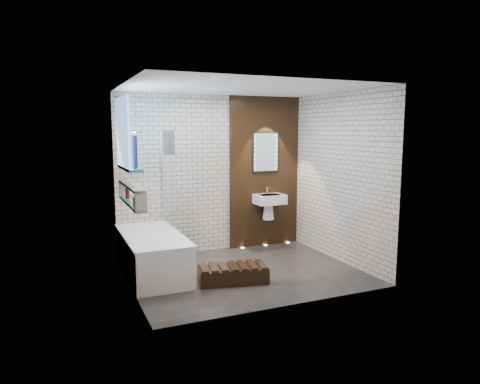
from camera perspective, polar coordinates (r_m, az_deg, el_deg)
name	(u,v)px	position (r m, az deg, el deg)	size (l,w,h in m)	color
ground	(244,272)	(6.38, 0.54, -10.45)	(3.20, 3.20, 0.00)	black
room_shell	(244,183)	(6.10, 0.56, 1.21)	(3.24, 3.20, 2.60)	#BAA494
walnut_panel	(264,172)	(7.64, 3.22, 2.61)	(1.30, 0.06, 2.60)	black
clerestory_window	(124,140)	(5.95, -14.90, 6.58)	(0.18, 1.00, 0.94)	#7FADE0
display_niche	(132,195)	(5.82, -13.98, -0.36)	(0.14, 1.30, 0.26)	#238173
bathtub	(152,254)	(6.35, -11.40, -7.96)	(0.79, 1.74, 0.70)	white
bath_screen	(168,180)	(6.66, -9.44, 1.52)	(0.01, 0.78, 1.40)	white
towel	(169,143)	(6.49, -9.28, 6.40)	(0.10, 0.27, 0.35)	black
shower_head	(136,132)	(6.58, -13.38, 7.62)	(0.18, 0.18, 0.02)	silver
washbasin	(269,203)	(7.53, 3.86, -1.40)	(0.50, 0.36, 0.58)	white
led_mirror	(266,152)	(7.58, 3.37, 5.21)	(0.50, 0.02, 0.70)	black
walnut_step	(233,274)	(5.98, -0.94, -10.72)	(0.92, 0.41, 0.20)	black
niche_bottles	(133,199)	(5.72, -13.80, -0.85)	(0.06, 0.77, 0.14)	maroon
sill_vases	(131,157)	(5.90, -14.06, 4.42)	(0.18, 0.51, 0.41)	#131436
floor_uplights	(266,245)	(7.81, 3.38, -6.94)	(0.96, 0.06, 0.01)	#FFD899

